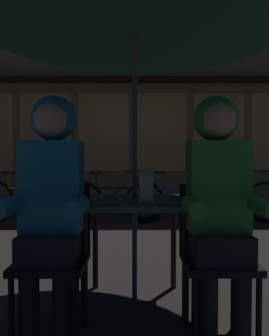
% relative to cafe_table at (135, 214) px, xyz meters
% --- Properties ---
extents(ground_plane, '(60.00, 60.00, 0.00)m').
position_rel_cafe_table_xyz_m(ground_plane, '(0.00, 0.00, -0.64)').
color(ground_plane, '#2D2B28').
extents(cafe_table, '(0.72, 0.72, 0.74)m').
position_rel_cafe_table_xyz_m(cafe_table, '(0.00, 0.00, 0.00)').
color(cafe_table, '#42664C').
rests_on(cafe_table, ground_plane).
extents(patio_umbrella, '(2.10, 2.10, 2.31)m').
position_rel_cafe_table_xyz_m(patio_umbrella, '(0.00, 0.00, 1.42)').
color(patio_umbrella, '#4C4C51').
rests_on(patio_umbrella, ground_plane).
extents(lantern, '(0.11, 0.11, 0.23)m').
position_rel_cafe_table_xyz_m(lantern, '(0.07, -0.10, 0.22)').
color(lantern, white).
rests_on(lantern, cafe_table).
extents(chair_left, '(0.40, 0.40, 0.87)m').
position_rel_cafe_table_xyz_m(chair_left, '(-0.48, -0.37, -0.15)').
color(chair_left, black).
rests_on(chair_left, ground_plane).
extents(chair_right, '(0.40, 0.40, 0.87)m').
position_rel_cafe_table_xyz_m(chair_right, '(0.48, -0.37, -0.15)').
color(chair_right, black).
rests_on(chair_right, ground_plane).
extents(person_left_hooded, '(0.45, 0.56, 1.40)m').
position_rel_cafe_table_xyz_m(person_left_hooded, '(-0.48, -0.43, 0.21)').
color(person_left_hooded, black).
rests_on(person_left_hooded, ground_plane).
extents(person_right_hooded, '(0.45, 0.56, 1.40)m').
position_rel_cafe_table_xyz_m(person_right_hooded, '(0.48, -0.43, 0.21)').
color(person_right_hooded, black).
rests_on(person_right_hooded, ground_plane).
extents(shopfront_building, '(10.00, 0.93, 6.20)m').
position_rel_cafe_table_xyz_m(shopfront_building, '(0.61, 5.39, 2.45)').
color(shopfront_building, '#937A56').
rests_on(shopfront_building, ground_plane).
extents(bicycle_second, '(1.66, 0.37, 0.84)m').
position_rel_cafe_table_xyz_m(bicycle_second, '(-1.77, 3.16, -0.29)').
color(bicycle_second, black).
rests_on(bicycle_second, ground_plane).
extents(bicycle_third, '(1.68, 0.24, 0.84)m').
position_rel_cafe_table_xyz_m(bicycle_third, '(-0.33, 3.21, -0.29)').
color(bicycle_third, black).
rests_on(bicycle_third, ground_plane).
extents(bicycle_fourth, '(1.66, 0.39, 0.84)m').
position_rel_cafe_table_xyz_m(bicycle_fourth, '(0.67, 3.11, -0.29)').
color(bicycle_fourth, black).
rests_on(bicycle_fourth, ground_plane).
extents(bicycle_fifth, '(1.66, 0.34, 0.84)m').
position_rel_cafe_table_xyz_m(bicycle_fifth, '(1.62, 3.17, -0.29)').
color(bicycle_fifth, black).
rests_on(bicycle_fifth, ground_plane).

